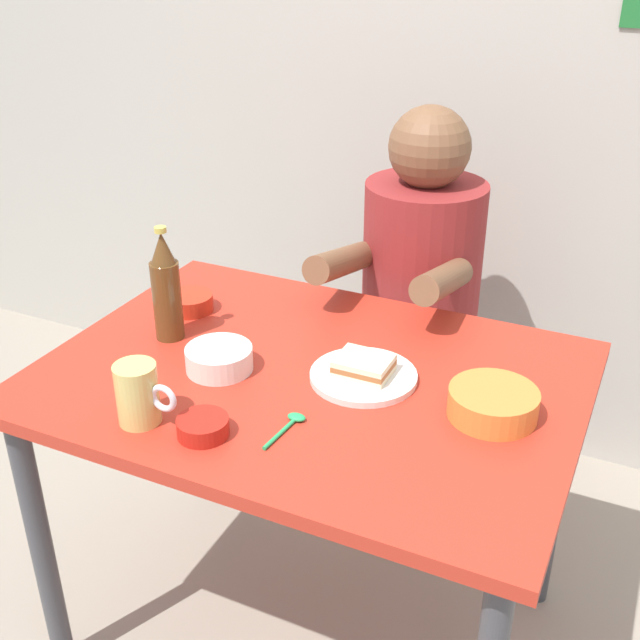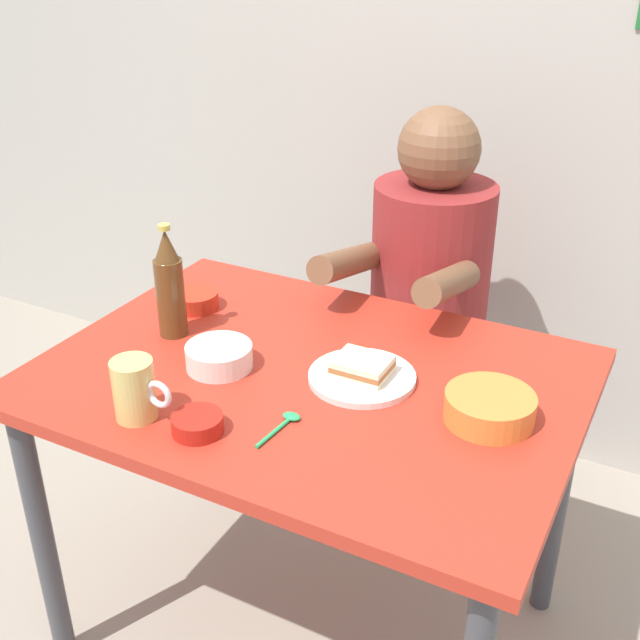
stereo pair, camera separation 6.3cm
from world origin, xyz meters
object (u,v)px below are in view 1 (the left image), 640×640
dining_table (310,410)px  person_seated (421,259)px  plate_orange (363,376)px  stool (414,389)px  beer_mug (139,394)px  beer_bottle (166,289)px  sandwich (364,366)px  sambal_bowl_red (203,426)px

dining_table → person_seated: 0.63m
plate_orange → stool: bearing=97.3°
beer_mug → plate_orange: bearing=44.6°
dining_table → beer_bottle: (-0.35, 0.01, 0.21)m
person_seated → beer_mug: (-0.24, -0.91, 0.03)m
sandwich → beer_bottle: size_ratio=0.42×
dining_table → sambal_bowl_red: bearing=-106.3°
dining_table → stool: bearing=87.1°
beer_mug → dining_table: bearing=54.3°
person_seated → beer_bottle: bearing=-122.2°
person_seated → plate_orange: 0.60m
person_seated → plate_orange: bearing=-82.5°
stool → beer_mug: size_ratio=3.57×
plate_orange → beer_mug: size_ratio=1.75×
beer_mug → person_seated: bearing=75.1°
stool → plate_orange: 0.73m
sandwich → sambal_bowl_red: (-0.19, -0.30, -0.01)m
plate_orange → sandwich: size_ratio=2.00×
beer_bottle → sandwich: bearing=2.0°
dining_table → beer_bottle: beer_bottle is taller
dining_table → sandwich: 0.17m
plate_orange → beer_mug: bearing=-135.4°
plate_orange → person_seated: bearing=97.5°
person_seated → beer_mug: bearing=-104.9°
sandwich → beer_bottle: 0.47m
stool → beer_mug: (-0.24, -0.92, 0.45)m
dining_table → beer_bottle: size_ratio=4.20×
stool → person_seated: person_seated is taller
beer_bottle → dining_table: bearing=-1.4°
dining_table → person_seated: size_ratio=1.53×
dining_table → stool: size_ratio=2.44×
sandwich → person_seated: bearing=97.5°
dining_table → plate_orange: size_ratio=5.00×
beer_bottle → sambal_bowl_red: beer_bottle is taller
person_seated → sandwich: (0.08, -0.59, 0.01)m
beer_mug → sambal_bowl_red: size_ratio=1.31×
dining_table → sandwich: bearing=12.6°
person_seated → stool: bearing=90.0°
person_seated → dining_table: bearing=-93.0°
sambal_bowl_red → person_seated: bearing=82.8°
sandwich → beer_mug: bearing=-135.4°
person_seated → sandwich: 0.60m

